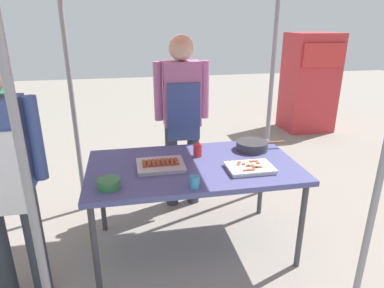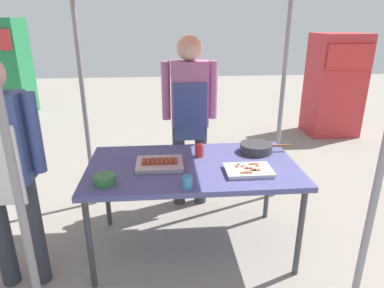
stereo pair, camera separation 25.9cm
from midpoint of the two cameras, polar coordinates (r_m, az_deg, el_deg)
The scene contains 11 objects.
ground_plane at distance 2.98m, azimuth -2.40°, elevation -16.84°, with size 18.00×18.00×0.00m, color gray.
stall_table at distance 2.62m, azimuth -2.63°, elevation -4.59°, with size 1.60×0.90×0.75m.
tray_grilled_sausages at distance 2.56m, azimuth -8.20°, elevation -3.57°, with size 0.35×0.29×0.05m.
tray_meat_skewers at distance 2.52m, azimuth 6.87°, elevation -4.07°, with size 0.34×0.24×0.04m.
cooking_wok at distance 2.90m, azimuth 7.62°, elevation -0.25°, with size 0.43×0.27×0.07m.
condiment_bowl at distance 2.33m, azimuth -16.99°, elevation -6.49°, with size 0.15×0.15×0.06m, color #33723F.
drink_cup_near_edge at distance 2.74m, azimuth -1.73°, elevation -1.11°, with size 0.07×0.07×0.10m, color red.
drink_cup_by_wok at distance 2.23m, azimuth -2.89°, elevation -6.51°, with size 0.07×0.07×0.09m, color #338CBF.
vendor_woman at distance 3.21m, azimuth -4.02°, elevation 5.80°, with size 0.52×0.23×1.67m.
customer_nearby at distance 2.40m, azimuth -32.22°, elevation -3.67°, with size 0.52×0.23×1.61m.
neighbor_stall_left at distance 6.02m, azimuth 17.98°, elevation 9.81°, with size 0.77×0.68×1.60m.
Camera 1 is at (-0.47, -2.34, 1.80)m, focal length 31.66 mm.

